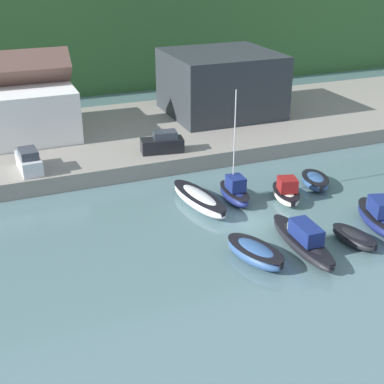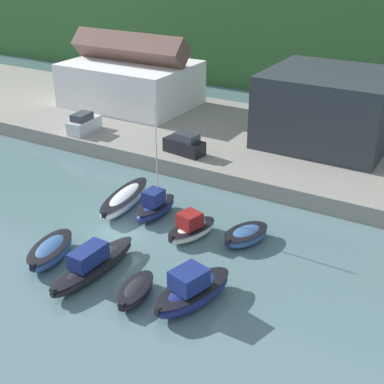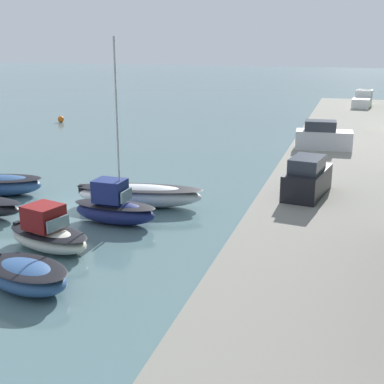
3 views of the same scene
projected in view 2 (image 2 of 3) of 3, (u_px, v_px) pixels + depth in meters
ground_plane at (120, 235)px, 42.21m from camera, size 320.00×320.00×0.00m
quay_promenade at (242, 140)px, 59.08m from camera, size 102.97×21.46×1.60m
harbor_clubhouse at (131, 80)px, 67.28m from camera, size 15.65×11.48×9.12m
yacht_club_building at (328, 108)px, 54.84m from camera, size 12.62×11.89×7.39m
moored_boat_0 at (125, 199)px, 46.28m from camera, size 3.46×7.99×1.33m
moored_boat_1 at (155, 206)px, 44.60m from camera, size 2.05×4.84×9.91m
moored_boat_2 at (191, 229)px, 41.55m from camera, size 3.25×5.03×2.20m
moored_boat_3 at (246, 235)px, 40.95m from camera, size 3.50×4.69×1.13m
moored_boat_4 at (50, 251)px, 38.78m from camera, size 3.70×5.70×1.29m
moored_boat_5 at (93, 265)px, 36.94m from camera, size 2.23×8.25×2.33m
moored_boat_6 at (135, 291)px, 34.68m from camera, size 2.50×4.35×1.01m
moored_boat_7 at (192, 291)px, 33.99m from camera, size 4.01×6.71×2.65m
parked_car_0 at (185, 145)px, 53.08m from camera, size 4.42×2.41×2.16m
parked_car_1 at (84, 124)px, 58.96m from camera, size 2.10×4.32×2.16m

